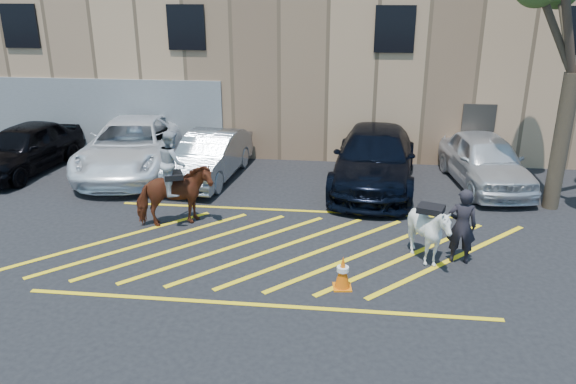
# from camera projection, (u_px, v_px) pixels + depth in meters

# --- Properties ---
(ground) EXTENTS (90.00, 90.00, 0.00)m
(ground) POSITION_uv_depth(u_px,v_px,m) (276.00, 244.00, 13.74)
(ground) COLOR black
(ground) RESTS_ON ground
(car_black_suv) EXTENTS (2.43, 4.97, 1.63)m
(car_black_suv) POSITION_uv_depth(u_px,v_px,m) (25.00, 148.00, 18.84)
(car_black_suv) COLOR black
(car_black_suv) RESTS_ON ground
(car_white_pickup) EXTENTS (3.69, 6.54, 1.73)m
(car_white_pickup) POSITION_uv_depth(u_px,v_px,m) (132.00, 146.00, 18.85)
(car_white_pickup) COLOR white
(car_white_pickup) RESTS_ON ground
(car_silver_sedan) EXTENTS (2.07, 4.70, 1.50)m
(car_silver_sedan) POSITION_uv_depth(u_px,v_px,m) (210.00, 156.00, 18.12)
(car_silver_sedan) COLOR gray
(car_silver_sedan) RESTS_ON ground
(car_blue_suv) EXTENTS (2.97, 6.21, 1.75)m
(car_blue_suv) POSITION_uv_depth(u_px,v_px,m) (375.00, 158.00, 17.50)
(car_blue_suv) COLOR black
(car_blue_suv) RESTS_ON ground
(car_white_suv) EXTENTS (2.56, 5.01, 1.63)m
(car_white_suv) POSITION_uv_depth(u_px,v_px,m) (485.00, 160.00, 17.51)
(car_white_suv) COLOR silver
(car_white_suv) RESTS_ON ground
(handler) EXTENTS (0.68, 0.49, 1.77)m
(handler) POSITION_uv_depth(u_px,v_px,m) (462.00, 226.00, 12.58)
(handler) COLOR black
(handler) RESTS_ON ground
(warehouse) EXTENTS (32.42, 10.20, 7.30)m
(warehouse) POSITION_uv_depth(u_px,v_px,m) (313.00, 43.00, 23.64)
(warehouse) COLOR tan
(warehouse) RESTS_ON ground
(hatching_zone) EXTENTS (12.60, 5.12, 0.01)m
(hatching_zone) POSITION_uv_depth(u_px,v_px,m) (274.00, 249.00, 13.46)
(hatching_zone) COLOR yellow
(hatching_zone) RESTS_ON ground
(mounted_bay) EXTENTS (2.13, 1.59, 2.56)m
(mounted_bay) POSITION_uv_depth(u_px,v_px,m) (174.00, 188.00, 14.48)
(mounted_bay) COLOR maroon
(mounted_bay) RESTS_ON ground
(saddled_white) EXTENTS (1.56, 1.65, 1.47)m
(saddled_white) POSITION_uv_depth(u_px,v_px,m) (429.00, 232.00, 12.59)
(saddled_white) COLOR silver
(saddled_white) RESTS_ON ground
(traffic_cone) EXTENTS (0.42, 0.42, 0.73)m
(traffic_cone) POSITION_uv_depth(u_px,v_px,m) (343.00, 272.00, 11.64)
(traffic_cone) COLOR orange
(traffic_cone) RESTS_ON ground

